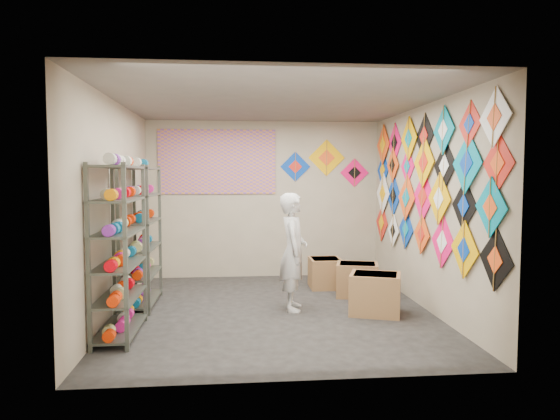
{
  "coord_description": "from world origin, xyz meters",
  "views": [
    {
      "loc": [
        -0.53,
        -6.4,
        1.77
      ],
      "look_at": [
        0.1,
        0.3,
        1.3
      ],
      "focal_mm": 32.0,
      "sensor_mm": 36.0,
      "label": 1
    }
  ],
  "objects": [
    {
      "name": "ground",
      "position": [
        0.0,
        0.0,
        0.0
      ],
      "size": [
        4.5,
        4.5,
        0.0
      ],
      "primitive_type": "plane",
      "color": "black"
    },
    {
      "name": "shelf_rack_front",
      "position": [
        -1.78,
        -0.85,
        0.95
      ],
      "size": [
        0.4,
        1.1,
        1.9
      ],
      "primitive_type": "cube",
      "color": "#4C5147",
      "rests_on": "ground"
    },
    {
      "name": "carton_c",
      "position": [
        0.91,
        1.27,
        0.23
      ],
      "size": [
        0.49,
        0.54,
        0.46
      ],
      "primitive_type": "cube",
      "rotation": [
        0.0,
        0.0,
        -0.01
      ],
      "color": "brown",
      "rests_on": "ground"
    },
    {
      "name": "shelf_rack_back",
      "position": [
        -1.78,
        0.45,
        0.95
      ],
      "size": [
        0.4,
        1.1,
        1.9
      ],
      "primitive_type": "cube",
      "color": "#4C5147",
      "rests_on": "ground"
    },
    {
      "name": "carton_b",
      "position": [
        1.27,
        0.67,
        0.24
      ],
      "size": [
        0.69,
        0.62,
        0.48
      ],
      "primitive_type": "cube",
      "rotation": [
        0.0,
        0.0,
        -0.25
      ],
      "color": "brown",
      "rests_on": "ground"
    },
    {
      "name": "poster",
      "position": [
        -0.8,
        2.23,
        2.0
      ],
      "size": [
        2.0,
        0.01,
        1.1
      ],
      "primitive_type": "cube",
      "color": "#80489D",
      "rests_on": "room_walls"
    },
    {
      "name": "back_wall_kites",
      "position": [
        1.08,
        2.24,
        1.96
      ],
      "size": [
        1.57,
        0.02,
        0.84
      ],
      "color": "#0639AE",
      "rests_on": "room_walls"
    },
    {
      "name": "string_spools",
      "position": [
        -1.78,
        -0.2,
        1.05
      ],
      "size": [
        0.12,
        2.36,
        0.12
      ],
      "color": "#EB1E8C",
      "rests_on": "ground"
    },
    {
      "name": "shopkeeper",
      "position": [
        0.25,
        0.03,
        0.77
      ],
      "size": [
        0.64,
        0.49,
        1.54
      ],
      "primitive_type": "imported",
      "rotation": [
        0.0,
        0.0,
        1.46
      ],
      "color": "beige",
      "rests_on": "ground"
    },
    {
      "name": "carton_a",
      "position": [
        1.27,
        -0.27,
        0.26
      ],
      "size": [
        0.76,
        0.7,
        0.52
      ],
      "primitive_type": "cube",
      "rotation": [
        0.0,
        0.0,
        -0.34
      ],
      "color": "brown",
      "rests_on": "ground"
    },
    {
      "name": "kite_wall_display",
      "position": [
        1.98,
        0.03,
        1.65
      ],
      "size": [
        0.06,
        4.34,
        1.99
      ],
      "color": "black",
      "rests_on": "room_walls"
    },
    {
      "name": "room_walls",
      "position": [
        0.0,
        0.0,
        1.64
      ],
      "size": [
        4.5,
        4.5,
        4.5
      ],
      "color": "tan",
      "rests_on": "ground"
    }
  ]
}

